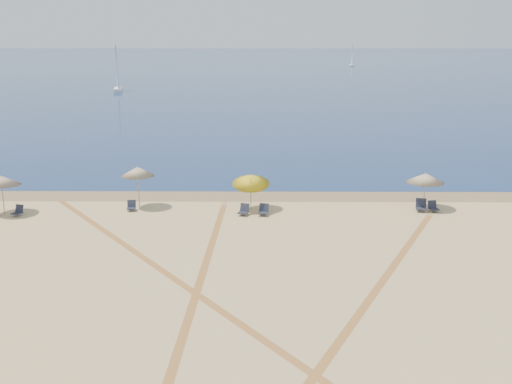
% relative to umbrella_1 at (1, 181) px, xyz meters
% --- Properties ---
extents(ocean, '(500.00, 500.00, 0.00)m').
position_rel_umbrella_1_xyz_m(ocean, '(14.79, 205.18, -1.99)').
color(ocean, '#0C2151').
rests_on(ocean, ground).
extents(wet_sand, '(500.00, 500.00, 0.00)m').
position_rel_umbrella_1_xyz_m(wet_sand, '(14.79, 4.18, -2.00)').
color(wet_sand, olive).
rests_on(wet_sand, ground).
extents(umbrella_1, '(2.27, 2.30, 2.35)m').
position_rel_umbrella_1_xyz_m(umbrella_1, '(0.00, 0.00, 0.00)').
color(umbrella_1, gray).
rests_on(umbrella_1, ground).
extents(umbrella_2, '(1.99, 1.99, 2.58)m').
position_rel_umbrella_1_xyz_m(umbrella_2, '(7.68, 1.40, 0.23)').
color(umbrella_2, gray).
rests_on(umbrella_2, ground).
extents(umbrella_3, '(2.22, 2.29, 2.43)m').
position_rel_umbrella_1_xyz_m(umbrella_3, '(14.48, 0.91, -0.13)').
color(umbrella_3, gray).
rests_on(umbrella_3, ground).
extents(umbrella_4, '(2.23, 2.23, 2.25)m').
position_rel_umbrella_1_xyz_m(umbrella_4, '(24.90, 1.25, -0.10)').
color(umbrella_4, gray).
rests_on(umbrella_4, ground).
extents(chair_2, '(0.68, 0.73, 0.62)m').
position_rel_umbrella_1_xyz_m(chair_2, '(0.97, -0.36, -1.73)').
color(chair_2, black).
rests_on(chair_2, ground).
extents(chair_3, '(0.57, 0.64, 0.61)m').
position_rel_umbrella_1_xyz_m(chair_3, '(7.35, 0.71, -1.74)').
color(chair_3, black).
rests_on(chair_3, ground).
extents(chair_4, '(0.73, 0.79, 0.66)m').
position_rel_umbrella_1_xyz_m(chair_4, '(14.09, -0.14, -1.71)').
color(chair_4, black).
rests_on(chair_4, ground).
extents(chair_5, '(0.68, 0.76, 0.67)m').
position_rel_umbrella_1_xyz_m(chair_5, '(15.23, -0.18, -1.71)').
color(chair_5, black).
rests_on(chair_5, ground).
extents(chair_6, '(0.73, 0.82, 0.74)m').
position_rel_umbrella_1_xyz_m(chair_6, '(24.61, 0.73, -1.68)').
color(chair_6, black).
rests_on(chair_6, ground).
extents(chair_7, '(0.65, 0.72, 0.64)m').
position_rel_umbrella_1_xyz_m(chair_7, '(25.31, 0.66, -1.72)').
color(chair_7, black).
rests_on(chair_7, ground).
extents(sailboat_0, '(2.51, 5.74, 8.29)m').
position_rel_umbrella_1_xyz_m(sailboat_0, '(-11.12, 76.94, 0.51)').
color(sailboat_0, white).
rests_on(sailboat_0, ocean).
extents(sailboat_1, '(1.62, 4.86, 7.11)m').
position_rel_umbrella_1_xyz_m(sailboat_1, '(44.53, 165.04, 0.15)').
color(sailboat_1, white).
rests_on(sailboat_1, ocean).
extents(tire_tracks, '(47.61, 43.48, 0.00)m').
position_rel_umbrella_1_xyz_m(tire_tracks, '(13.90, -10.67, -2.00)').
color(tire_tracks, tan).
rests_on(tire_tracks, ground).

